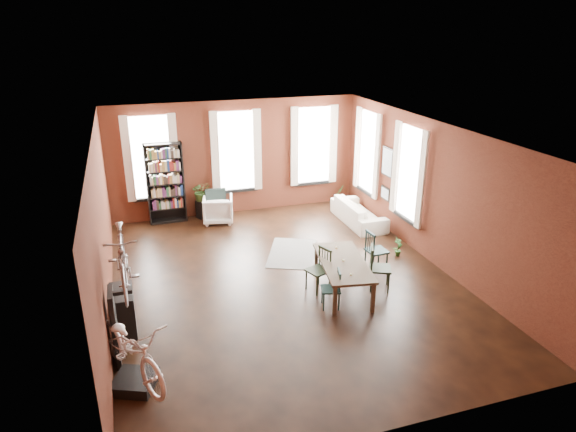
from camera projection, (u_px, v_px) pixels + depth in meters
name	position (u px, v px, depth m)	size (l,w,h in m)	color
room	(287.00, 176.00, 10.81)	(9.00, 9.04, 3.22)	black
dining_table	(343.00, 276.00, 10.46)	(0.88, 1.94, 0.66)	#4A3C2C
dining_chair_a	(331.00, 289.00, 9.84)	(0.36, 0.36, 0.78)	#1A3936
dining_chair_b	(318.00, 270.00, 10.44)	(0.42, 0.42, 0.90)	#1F2F1B
dining_chair_c	(380.00, 268.00, 10.49)	(0.43, 0.43, 0.93)	#1F301C
dining_chair_d	(377.00, 251.00, 11.30)	(0.43, 0.43, 0.92)	#183436
bookshelf	(166.00, 183.00, 13.80)	(1.00, 0.32, 2.20)	black
white_armchair	(218.00, 208.00, 14.02)	(0.79, 0.74, 0.81)	white
cream_sofa	(359.00, 209.00, 13.96)	(2.08, 0.61, 0.81)	beige
striped_rug	(292.00, 253.00, 12.25)	(1.07, 1.71, 0.01)	black
bike_trainer	(135.00, 382.00, 7.77)	(0.60, 0.60, 0.17)	black
bike_wall_rack	(115.00, 327.00, 8.14)	(0.16, 0.60, 1.30)	black
console_table	(123.00, 311.00, 9.07)	(0.40, 0.80, 0.80)	black
plant_stand	(202.00, 209.00, 14.36)	(0.26, 0.26, 0.51)	black
plant_by_sofa	(339.00, 199.00, 15.57)	(0.32, 0.58, 0.26)	#265622
plant_small	(398.00, 253.00, 12.09)	(0.24, 0.45, 0.16)	#2D6327
bicycle_floor	(128.00, 321.00, 7.42)	(0.68, 1.02, 1.94)	silver
bicycle_hung	(120.00, 240.00, 7.69)	(0.47, 1.00, 1.66)	#A5A8AD
plant_on_stand	(201.00, 193.00, 14.19)	(0.49, 0.55, 0.43)	#2F5120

